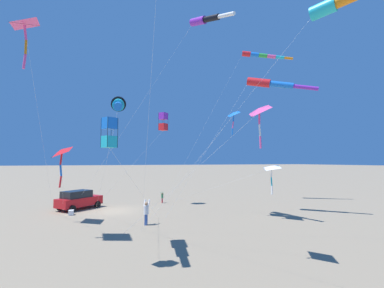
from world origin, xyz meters
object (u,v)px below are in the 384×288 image
at_px(cooler_box, 71,213).
at_px(kite_windsock_yellow_midlevel, 205,20).
at_px(kite_windsock_long_streamer_right, 271,84).
at_px(kite_box_white_trailing, 109,133).
at_px(kite_delta_checkered_midright, 258,112).
at_px(kite_windsock_red_high_left, 118,104).
at_px(kite_delta_long_streamer_left, 24,24).
at_px(kite_delta_small_distant, 271,168).
at_px(kite_delta_magenta_far_left, 61,152).
at_px(kite_box_rainbow_low_near, 163,122).
at_px(kite_windsock_orange_high_right, 260,55).
at_px(kite_windsock_teal_far_right, 337,3).
at_px(parked_car, 79,199).
at_px(person_child_green_jacket, 162,197).
at_px(kite_delta_black_fish_shape, 233,115).
at_px(person_adult_flyer, 146,211).

height_order(cooler_box, kite_windsock_yellow_midlevel, kite_windsock_yellow_midlevel).
height_order(kite_windsock_long_streamer_right, kite_box_white_trailing, kite_windsock_long_streamer_right).
bearing_deg(kite_delta_checkered_midright, kite_windsock_red_high_left, -121.21).
bearing_deg(kite_delta_long_streamer_left, kite_delta_small_distant, 88.97).
relative_size(kite_delta_magenta_far_left, kite_delta_long_streamer_left, 0.44).
bearing_deg(kite_box_rainbow_low_near, kite_windsock_long_streamer_right, 46.06).
xyz_separation_m(kite_windsock_orange_high_right, kite_windsock_teal_far_right, (16.61, -6.69, -4.45)).
distance_m(kite_delta_small_distant, kite_windsock_teal_far_right, 12.33).
height_order(kite_windsock_orange_high_right, kite_delta_magenta_far_left, kite_windsock_orange_high_right).
bearing_deg(kite_delta_magenta_far_left, cooler_box, 167.44).
xyz_separation_m(parked_car, kite_box_rainbow_low_near, (0.27, 8.55, 8.29)).
relative_size(cooler_box, kite_delta_small_distant, 0.04).
xyz_separation_m(parked_car, kite_windsock_red_high_left, (13.89, 2.55, 6.96)).
relative_size(cooler_box, kite_windsock_teal_far_right, 0.04).
bearing_deg(kite_windsock_yellow_midlevel, kite_box_rainbow_low_near, -168.08).
height_order(kite_delta_checkered_midright, kite_windsock_yellow_midlevel, kite_windsock_yellow_midlevel).
bearing_deg(parked_car, kite_box_rainbow_low_near, 88.17).
bearing_deg(kite_delta_checkered_midright, person_child_green_jacket, -179.49).
bearing_deg(kite_windsock_yellow_midlevel, kite_windsock_long_streamer_right, 88.86).
bearing_deg(kite_delta_long_streamer_left, cooler_box, 161.29).
height_order(kite_windsock_teal_far_right, kite_windsock_long_streamer_right, kite_windsock_teal_far_right).
xyz_separation_m(kite_delta_long_streamer_left, kite_box_white_trailing, (5.78, 4.95, -7.26)).
bearing_deg(cooler_box, person_child_green_jacket, 111.50).
relative_size(kite_windsock_yellow_midlevel, kite_delta_magenta_far_left, 2.99).
bearing_deg(kite_windsock_teal_far_right, kite_delta_long_streamer_left, -114.84).
height_order(kite_delta_black_fish_shape, kite_windsock_teal_far_right, kite_windsock_teal_far_right).
height_order(person_adult_flyer, kite_box_white_trailing, kite_box_white_trailing).
xyz_separation_m(kite_delta_magenta_far_left, kite_windsock_teal_far_right, (12.37, 15.30, 8.35)).
xyz_separation_m(person_child_green_jacket, kite_windsock_yellow_midlevel, (9.12, 1.46, 16.56)).
height_order(cooler_box, kite_windsock_teal_far_right, kite_windsock_teal_far_right).
relative_size(person_adult_flyer, kite_windsock_teal_far_right, 0.13).
bearing_deg(cooler_box, kite_delta_magenta_far_left, -12.56).
relative_size(parked_car, kite_windsock_yellow_midlevel, 0.25).
bearing_deg(kite_delta_checkered_midright, kite_windsock_orange_high_right, 143.77).
bearing_deg(person_child_green_jacket, cooler_box, -68.50).
height_order(kite_delta_small_distant, kite_windsock_red_high_left, kite_windsock_red_high_left).
bearing_deg(person_adult_flyer, kite_box_white_trailing, -23.58).
distance_m(parked_car, cooler_box, 2.93).
distance_m(kite_box_rainbow_low_near, kite_delta_long_streamer_left, 15.68).
bearing_deg(cooler_box, kite_windsock_teal_far_right, 43.86).
relative_size(kite_windsock_teal_far_right, kite_delta_long_streamer_left, 1.03).
xyz_separation_m(kite_windsock_yellow_midlevel, kite_box_white_trailing, (7.62, -8.23, -11.14)).
relative_size(kite_delta_checkered_midright, kite_delta_small_distant, 0.54).
height_order(person_adult_flyer, person_child_green_jacket, person_adult_flyer).
height_order(parked_car, kite_windsock_teal_far_right, kite_windsock_teal_far_right).
xyz_separation_m(kite_windsock_red_high_left, kite_windsock_long_streamer_right, (-5.47, 14.45, 4.27)).
bearing_deg(kite_delta_magenta_far_left, kite_box_rainbow_low_near, 119.29).
distance_m(kite_windsock_yellow_midlevel, kite_windsock_teal_far_right, 11.08).
distance_m(person_child_green_jacket, kite_box_white_trailing, 18.85).
bearing_deg(kite_delta_black_fish_shape, kite_delta_magenta_far_left, -101.99).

